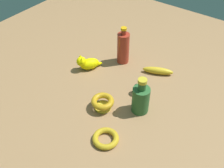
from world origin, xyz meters
name	(u,v)px	position (x,y,z in m)	size (l,w,h in m)	color
ground	(112,91)	(0.00, 0.00, 0.00)	(2.00, 2.00, 0.00)	#936D47
nail_polish_jar	(138,90)	(0.06, -0.11, 0.02)	(0.04, 0.04, 0.04)	#4F3723
cat_figurine	(87,63)	(0.06, 0.20, 0.04)	(0.12, 0.10, 0.09)	#F5E805
bangle	(106,138)	(-0.25, -0.15, 0.01)	(0.11, 0.11, 0.02)	gold
banana	(158,71)	(0.24, -0.11, 0.02)	(0.16, 0.04, 0.04)	gold
bowl	(103,102)	(-0.11, -0.03, 0.03)	(0.10, 0.10, 0.05)	gold
bottle_tall	(123,48)	(0.23, 0.09, 0.09)	(0.06, 0.06, 0.21)	#9E2F1F
bottle_short	(141,99)	(-0.03, -0.17, 0.07)	(0.08, 0.08, 0.18)	#295C2C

